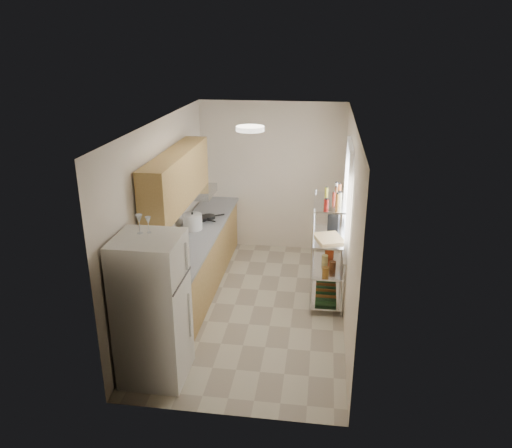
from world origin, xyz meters
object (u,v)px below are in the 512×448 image
Objects in this scene: refrigerator at (153,309)px; frying_pan_large at (198,218)px; cutting_board at (329,238)px; rice_cooker at (192,222)px; espresso_machine at (334,219)px.

frying_pan_large is at bearing 93.30° from refrigerator.
frying_pan_large is (-0.15, 2.63, 0.09)m from refrigerator.
refrigerator is 2.63m from cutting_board.
refrigerator is at bearing -86.58° from rice_cooker.
espresso_machine reaches higher than rice_cooker.
cutting_board is (1.88, 1.83, 0.19)m from refrigerator.
rice_cooker is at bearing -169.81° from espresso_machine.
frying_pan_large is at bearing 92.62° from rice_cooker.
espresso_machine reaches higher than frying_pan_large.
refrigerator is 2.64m from frying_pan_large.
cutting_board is at bearing -89.08° from espresso_machine.
refrigerator is 5.91× the size of frying_pan_large.
refrigerator is 3.77× the size of cutting_board.
rice_cooker reaches higher than cutting_board.
refrigerator reaches higher than rice_cooker.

